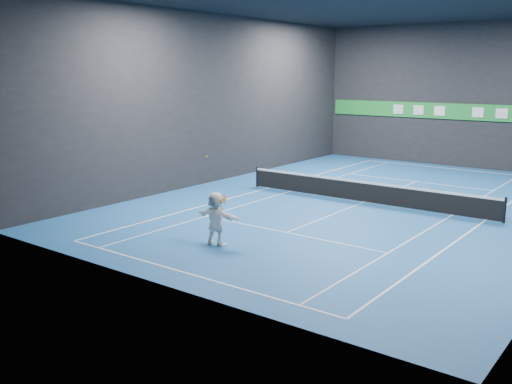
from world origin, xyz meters
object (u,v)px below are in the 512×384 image
Objects in this scene: tennis_net at (364,191)px; tennis_racket at (223,200)px; player at (216,219)px; tennis_ball at (206,157)px.

tennis_racket is at bearing -95.30° from tennis_net.
player is at bearing -96.98° from tennis_net.
tennis_racket is at bearing -172.75° from player.
player reaches higher than tennis_net.
tennis_net is at bearing -99.56° from player.
player is at bearing -0.03° from tennis_ball.
tennis_ball is (-0.39, 0.00, 2.14)m from player.
tennis_ball is at bearing -99.35° from tennis_net.
tennis_ball is at bearing -2.61° from player.
tennis_racket is (0.28, 0.05, 0.71)m from player.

